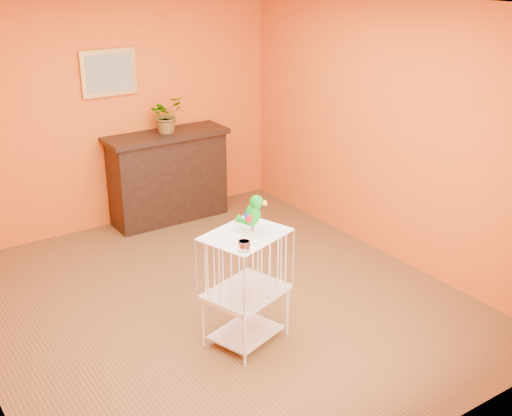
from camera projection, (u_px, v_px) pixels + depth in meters
ground at (218, 302)px, 5.82m from camera, size 4.50×4.50×0.00m
room_shell at (214, 133)px, 5.23m from camera, size 4.50×4.50×4.50m
console_cabinet at (168, 177)px, 7.45m from camera, size 1.42×0.51×1.05m
potted_plant at (164, 118)px, 7.25m from camera, size 0.48×0.51×0.32m
framed_picture at (109, 73)px, 6.88m from camera, size 0.62×0.04×0.50m
birdcage at (246, 287)px, 5.07m from camera, size 0.73×0.64×0.95m
feed_cup at (244, 245)px, 4.63m from camera, size 0.09×0.09×0.06m
parrot at (253, 212)px, 4.91m from camera, size 0.21×0.24×0.29m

